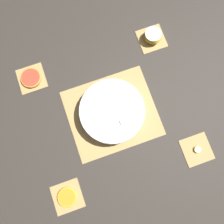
% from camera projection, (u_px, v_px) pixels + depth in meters
% --- Properties ---
extents(ground_plane, '(6.00, 6.00, 0.00)m').
position_uv_depth(ground_plane, '(112.00, 113.00, 1.04)').
color(ground_plane, '#2D2823').
extents(bamboo_mat_center, '(0.41, 0.36, 0.01)m').
position_uv_depth(bamboo_mat_center, '(112.00, 113.00, 1.04)').
color(bamboo_mat_center, '#A8844C').
rests_on(bamboo_mat_center, ground_plane).
extents(coaster_mat_near_left, '(0.13, 0.13, 0.01)m').
position_uv_depth(coaster_mat_near_left, '(152.00, 39.00, 1.10)').
color(coaster_mat_near_left, '#A8844C').
rests_on(coaster_mat_near_left, ground_plane).
extents(coaster_mat_near_right, '(0.13, 0.13, 0.01)m').
position_uv_depth(coaster_mat_near_right, '(32.00, 78.00, 1.07)').
color(coaster_mat_near_right, '#A8844C').
rests_on(coaster_mat_near_right, ground_plane).
extents(coaster_mat_far_left, '(0.13, 0.13, 0.01)m').
position_uv_depth(coaster_mat_far_left, '(197.00, 150.00, 1.01)').
color(coaster_mat_far_left, '#A8844C').
rests_on(coaster_mat_far_left, ground_plane).
extents(coaster_mat_far_right, '(0.13, 0.13, 0.01)m').
position_uv_depth(coaster_mat_far_right, '(67.00, 197.00, 0.98)').
color(coaster_mat_far_right, '#A8844C').
rests_on(coaster_mat_far_right, ground_plane).
extents(fruit_salad_bowl, '(0.30, 0.30, 0.08)m').
position_uv_depth(fruit_salad_bowl, '(112.00, 112.00, 1.00)').
color(fruit_salad_bowl, silver).
rests_on(fruit_salad_bowl, bamboo_mat_center).
extents(apple_half, '(0.09, 0.09, 0.05)m').
position_uv_depth(apple_half, '(153.00, 36.00, 1.07)').
color(apple_half, gold).
rests_on(apple_half, coaster_mat_near_left).
extents(orange_slice_whole, '(0.09, 0.09, 0.01)m').
position_uv_depth(orange_slice_whole, '(67.00, 197.00, 0.97)').
color(orange_slice_whole, orange).
rests_on(orange_slice_whole, coaster_mat_far_right).
extents(banana_coin_single, '(0.03, 0.03, 0.01)m').
position_uv_depth(banana_coin_single, '(197.00, 150.00, 1.01)').
color(banana_coin_single, beige).
rests_on(banana_coin_single, coaster_mat_far_left).
extents(grapefruit_slice, '(0.10, 0.10, 0.01)m').
position_uv_depth(grapefruit_slice, '(31.00, 78.00, 1.06)').
color(grapefruit_slice, red).
rests_on(grapefruit_slice, coaster_mat_near_right).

